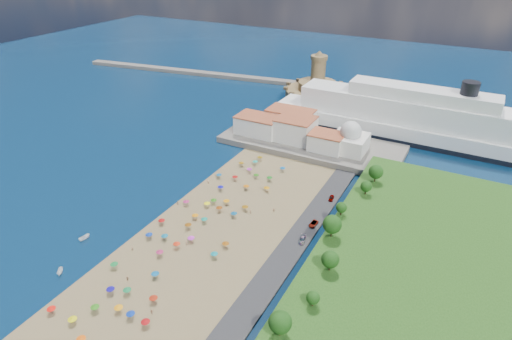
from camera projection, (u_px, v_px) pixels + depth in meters
The scene contains 13 objects.
ground at pixel (216, 213), 164.03m from camera, with size 700.00×700.00×0.00m, color #071938.
terrace at pixel (311, 144), 215.76m from camera, with size 90.00×36.00×3.00m, color #59544C.
jetty at pixel (298, 114), 252.08m from camera, with size 18.00×70.00×2.40m, color #59544C.
breakwater at pixel (203, 74), 327.23m from camera, with size 200.00×7.00×2.60m, color #59544C.
waterfront_buildings at pixel (288, 127), 218.57m from camera, with size 57.00×29.00×11.00m.
domed_building at pixel (350, 139), 202.40m from camera, with size 16.00×16.00×15.00m.
fortress at pixel (317, 91), 272.70m from camera, with size 40.00×40.00×32.40m.
cruise_ship at pixel (418, 121), 219.67m from camera, with size 154.76×24.78×33.77m.
beach_parasols at pixel (197, 222), 155.35m from camera, with size 30.50×116.45×2.20m.
beachgoers at pixel (194, 224), 156.32m from camera, with size 36.62×68.44×1.84m.
moored_boats at pixel (74, 252), 142.87m from camera, with size 9.46×20.09×1.66m.
parked_cars at pixel (315, 222), 156.87m from camera, with size 2.75×34.94×1.42m.
hillside_trees at pixel (332, 238), 133.96m from camera, with size 10.79×104.18×8.02m.
Camera 1 is at (77.21, -112.88, 93.35)m, focal length 30.00 mm.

